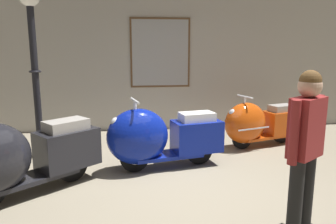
{
  "coord_description": "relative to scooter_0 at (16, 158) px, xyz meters",
  "views": [
    {
      "loc": [
        -0.77,
        -3.86,
        1.79
      ],
      "look_at": [
        -0.18,
        1.13,
        0.81
      ],
      "focal_mm": 35.08,
      "sensor_mm": 36.0,
      "label": 1
    }
  ],
  "objects": [
    {
      "name": "scooter_2",
      "position": [
        3.64,
        1.68,
        -0.07
      ],
      "size": [
        1.63,
        0.91,
        0.96
      ],
      "rotation": [
        0.0,
        0.0,
        -2.83
      ],
      "color": "black",
      "rests_on": "ground"
    },
    {
      "name": "scooter_0",
      "position": [
        0.0,
        0.0,
        0.0
      ],
      "size": [
        1.74,
        1.57,
        1.12
      ],
      "rotation": [
        0.0,
        0.0,
        -2.45
      ],
      "color": "black",
      "rests_on": "ground"
    },
    {
      "name": "visitor_1",
      "position": [
        2.97,
        -1.14,
        0.42
      ],
      "size": [
        0.46,
        0.39,
        1.6
      ],
      "rotation": [
        0.0,
        0.0,
        2.18
      ],
      "color": "black",
      "rests_on": "ground"
    },
    {
      "name": "ground_plane",
      "position": [
        2.13,
        -0.04,
        -0.51
      ],
      "size": [
        60.0,
        60.0,
        0.0
      ],
      "primitive_type": "plane",
      "color": "gray"
    },
    {
      "name": "lamppost",
      "position": [
        -0.14,
        1.61,
        1.13
      ],
      "size": [
        0.32,
        0.32,
        2.73
      ],
      "color": "black",
      "rests_on": "ground"
    },
    {
      "name": "showroom_back_wall",
      "position": [
        2.13,
        3.31,
        1.18
      ],
      "size": [
        18.0,
        0.24,
        3.39
      ],
      "color": "#ADA89E",
      "rests_on": "ground"
    },
    {
      "name": "scooter_1",
      "position": [
        1.74,
        0.78,
        -0.02
      ],
      "size": [
        1.82,
        0.85,
        1.07
      ],
      "rotation": [
        0.0,
        0.0,
        -2.93
      ],
      "color": "black",
      "rests_on": "ground"
    }
  ]
}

